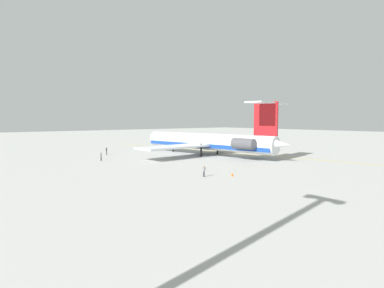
{
  "coord_description": "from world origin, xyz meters",
  "views": [
    {
      "loc": [
        -48.59,
        52.3,
        8.0
      ],
      "look_at": [
        2.43,
        10.55,
        2.68
      ],
      "focal_mm": 28.37,
      "sensor_mm": 36.0,
      "label": 1
    }
  ],
  "objects_px": {
    "main_jetliner": "(209,141)",
    "ground_crew_starboard": "(107,150)",
    "ground_crew_near_nose": "(101,155)",
    "ground_crew_portside": "(225,143)",
    "safety_cone_nose": "(232,174)",
    "ground_crew_near_tail": "(204,169)"
  },
  "relations": [
    {
      "from": "ground_crew_starboard",
      "to": "ground_crew_near_tail",
      "type": "bearing_deg",
      "value": -88.11
    },
    {
      "from": "ground_crew_near_tail",
      "to": "ground_crew_portside",
      "type": "bearing_deg",
      "value": -24.73
    },
    {
      "from": "main_jetliner",
      "to": "ground_crew_near_nose",
      "type": "height_order",
      "value": "main_jetliner"
    },
    {
      "from": "ground_crew_near_tail",
      "to": "ground_crew_starboard",
      "type": "xyz_separation_m",
      "value": [
        33.76,
        -0.43,
        0.06
      ]
    },
    {
      "from": "ground_crew_near_tail",
      "to": "safety_cone_nose",
      "type": "distance_m",
      "value": 4.15
    },
    {
      "from": "ground_crew_near_tail",
      "to": "safety_cone_nose",
      "type": "bearing_deg",
      "value": -97.45
    },
    {
      "from": "ground_crew_near_nose",
      "to": "ground_crew_near_tail",
      "type": "bearing_deg",
      "value": -17.72
    },
    {
      "from": "ground_crew_starboard",
      "to": "safety_cone_nose",
      "type": "xyz_separation_m",
      "value": [
        -35.91,
        -3.03,
        -0.85
      ]
    },
    {
      "from": "ground_crew_portside",
      "to": "safety_cone_nose",
      "type": "relative_size",
      "value": 3.14
    },
    {
      "from": "ground_crew_portside",
      "to": "main_jetliner",
      "type": "bearing_deg",
      "value": 39.35
    },
    {
      "from": "main_jetliner",
      "to": "ground_crew_starboard",
      "type": "relative_size",
      "value": 21.94
    },
    {
      "from": "ground_crew_portside",
      "to": "ground_crew_starboard",
      "type": "distance_m",
      "value": 36.82
    },
    {
      "from": "ground_crew_near_nose",
      "to": "ground_crew_starboard",
      "type": "bearing_deg",
      "value": 122.55
    },
    {
      "from": "main_jetliner",
      "to": "ground_crew_portside",
      "type": "relative_size",
      "value": 22.6
    },
    {
      "from": "main_jetliner",
      "to": "ground_crew_near_nose",
      "type": "xyz_separation_m",
      "value": [
        6.33,
        22.66,
        -2.05
      ]
    },
    {
      "from": "main_jetliner",
      "to": "ground_crew_starboard",
      "type": "distance_m",
      "value": 23.38
    },
    {
      "from": "main_jetliner",
      "to": "ground_crew_near_tail",
      "type": "distance_m",
      "value": 26.03
    },
    {
      "from": "safety_cone_nose",
      "to": "main_jetliner",
      "type": "bearing_deg",
      "value": -35.25
    },
    {
      "from": "ground_crew_near_nose",
      "to": "ground_crew_portside",
      "type": "distance_m",
      "value": 42.42
    },
    {
      "from": "ground_crew_portside",
      "to": "ground_crew_starboard",
      "type": "xyz_separation_m",
      "value": [
        1.48,
        36.79,
        0.03
      ]
    },
    {
      "from": "ground_crew_portside",
      "to": "ground_crew_near_tail",
      "type": "bearing_deg",
      "value": 44.66
    },
    {
      "from": "ground_crew_near_nose",
      "to": "ground_crew_near_tail",
      "type": "relative_size",
      "value": 0.99
    }
  ]
}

